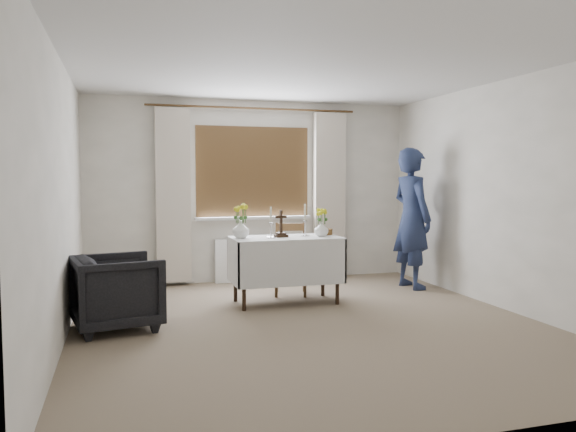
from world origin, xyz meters
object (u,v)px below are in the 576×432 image
object	(u,v)px
wooden_chair	(291,259)
wooden_cross	(281,224)
altar_table	(286,270)
flower_vase_right	(321,229)
person	(412,218)
armchair	(117,292)
flower_vase_left	(241,229)

from	to	relation	value
wooden_chair	wooden_cross	distance (m)	0.68
altar_table	flower_vase_right	bearing A→B (deg)	-5.67
wooden_cross	person	bearing A→B (deg)	3.36
person	wooden_cross	world-z (taller)	person
altar_table	wooden_chair	size ratio (longest dim) A/B	1.41
flower_vase_right	wooden_cross	bearing A→B (deg)	173.29
armchair	wooden_cross	world-z (taller)	wooden_cross
armchair	flower_vase_left	bearing A→B (deg)	-75.29
altar_table	armchair	bearing A→B (deg)	-161.77
wooden_cross	altar_table	bearing A→B (deg)	-23.25
person	wooden_cross	size ratio (longest dim) A/B	5.93
flower_vase_left	person	bearing A→B (deg)	8.81
person	wooden_cross	bearing A→B (deg)	94.31
wooden_chair	flower_vase_right	world-z (taller)	flower_vase_right
wooden_cross	wooden_chair	bearing A→B (deg)	52.03
person	flower_vase_right	world-z (taller)	person
altar_table	wooden_chair	distance (m)	0.48
flower_vase_left	flower_vase_right	size ratio (longest dim) A/B	1.18
wooden_chair	flower_vase_left	world-z (taller)	flower_vase_left
altar_table	person	world-z (taller)	person
altar_table	flower_vase_left	size ratio (longest dim) A/B	6.22
wooden_cross	flower_vase_left	bearing A→B (deg)	168.47
person	flower_vase_right	bearing A→B (deg)	100.10
armchair	flower_vase_right	bearing A→B (deg)	-87.17
flower_vase_right	flower_vase_left	bearing A→B (deg)	175.03
wooden_chair	person	distance (m)	1.71
armchair	person	size ratio (longest dim) A/B	0.43
person	flower_vase_left	xyz separation A→B (m)	(-2.34, -0.36, -0.05)
altar_table	wooden_chair	world-z (taller)	wooden_chair
flower_vase_right	armchair	bearing A→B (deg)	-165.95
armchair	wooden_cross	distance (m)	1.98
flower_vase_right	wooden_chair	bearing A→B (deg)	115.87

